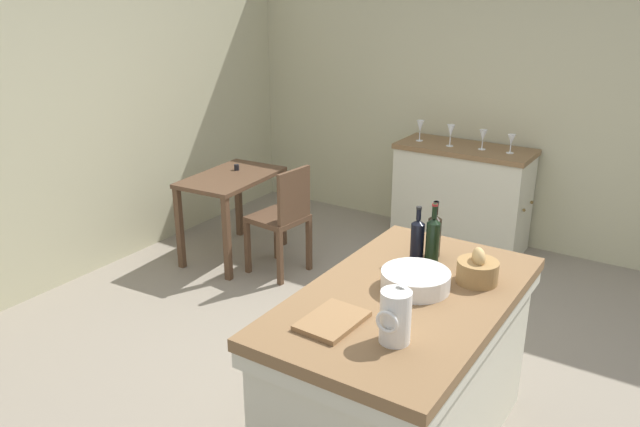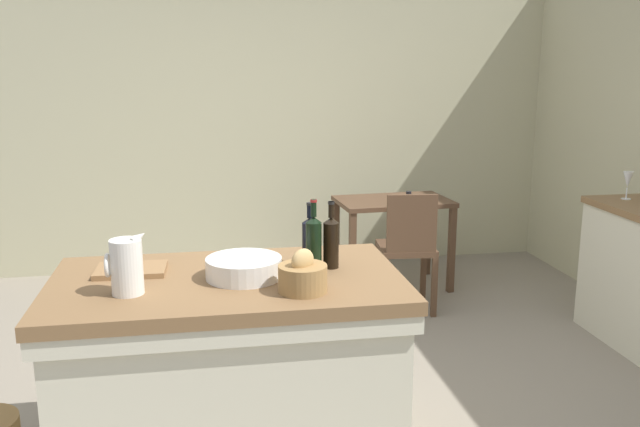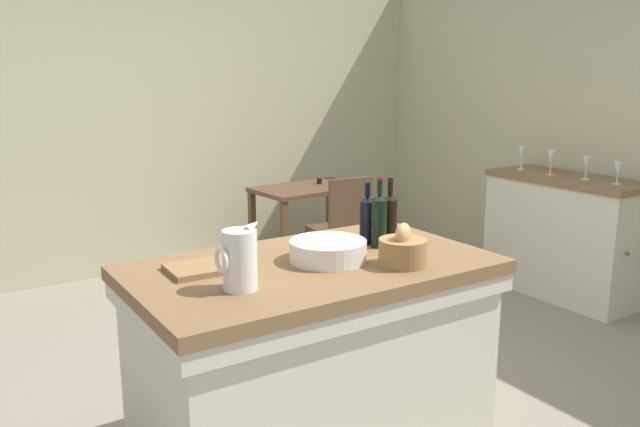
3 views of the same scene
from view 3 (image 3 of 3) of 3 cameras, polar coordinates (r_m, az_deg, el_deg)
The scene contains 18 objects.
ground_plane at distance 3.79m, azimuth 1.09°, elevation -14.14°, with size 6.76×6.76×0.00m, color gray.
wall_back at distance 5.74m, azimuth -13.68°, elevation 8.21°, with size 5.32×0.12×2.60m, color #B7B28E.
wall_right at distance 5.32m, azimuth 25.27°, elevation 7.04°, with size 0.12×5.20×2.60m, color #B7B28E.
island_table at distance 2.92m, azimuth -0.67°, elevation -12.16°, with size 1.55×0.90×0.90m.
side_cabinet at distance 5.27m, azimuth 20.72°, elevation -1.85°, with size 0.52×1.20×0.92m.
writing_desk at distance 5.47m, azimuth -1.00°, elevation 1.16°, with size 0.94×0.62×0.79m.
wooden_chair at distance 5.00m, azimuth 2.00°, elevation -1.33°, with size 0.44×0.44×0.92m.
pitcher at distance 2.43m, azimuth -7.12°, elevation -4.03°, with size 0.17×0.13×0.27m.
wash_bowl at distance 2.79m, azimuth 0.70°, elevation -3.29°, with size 0.33×0.33×0.09m, color silver.
bread_basket at distance 2.74m, azimuth 7.32°, elevation -3.22°, with size 0.20×0.20×0.18m.
cutting_board at distance 2.71m, azimuth -10.07°, elevation -4.70°, with size 0.31×0.22×0.02m, color olive.
wine_bottle_dark at distance 3.06m, azimuth 6.17°, elevation -0.33°, with size 0.07×0.07×0.31m.
wine_bottle_amber at distance 3.05m, azimuth 4.19°, elevation -0.43°, with size 0.07×0.07×0.30m.
wine_bottle_green at distance 2.99m, azimuth 5.24°, elevation -0.49°, with size 0.07×0.07×0.33m.
wine_glass_far_left at distance 4.94m, azimuth 24.85°, elevation 3.62°, with size 0.07×0.07×0.16m.
wine_glass_left at distance 5.06m, azimuth 22.49°, elevation 4.10°, with size 0.07×0.07×0.17m.
wine_glass_middle at distance 5.19m, azimuth 19.75°, elevation 4.65°, with size 0.07×0.07×0.19m.
wine_glass_right at distance 5.40m, azimuth 17.40°, elevation 5.08°, with size 0.07×0.07×0.19m.
Camera 3 is at (-1.90, -2.80, 1.71)m, focal length 36.23 mm.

